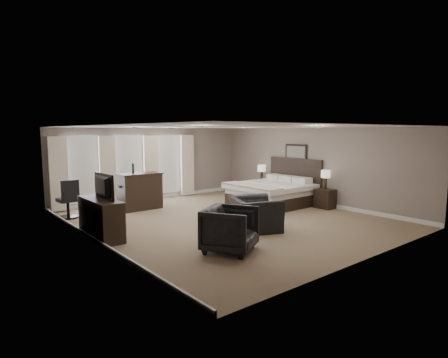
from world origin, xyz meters
TOP-DOWN VIEW (x-y plane):
  - room at (0.00, 0.00)m, footprint 7.60×8.60m
  - window_bay at (-1.00, 4.11)m, footprint 5.25×0.20m
  - bed at (2.58, 0.69)m, footprint 2.41×2.30m
  - nightstand_near at (3.47, -0.76)m, footprint 0.47×0.57m
  - nightstand_far at (3.47, 2.14)m, footprint 0.43×0.52m
  - lamp_near at (3.47, -0.76)m, footprint 0.30×0.30m
  - lamp_far at (3.47, 2.14)m, footprint 0.31×0.31m
  - wall_art at (3.70, 0.69)m, footprint 0.04×0.96m
  - dresser at (-3.45, 0.44)m, footprint 0.51×1.59m
  - tv at (-3.45, 0.44)m, footprint 0.59×1.03m
  - armchair_near at (-0.13, -1.25)m, footprint 1.24×1.47m
  - armchair_far at (-1.75, -2.20)m, footprint 1.33×1.31m
  - bar_counter at (-1.24, 2.88)m, footprint 1.34×0.70m
  - bar_stool_left at (-1.76, 2.90)m, footprint 0.42×0.42m
  - bar_stool_right at (-0.99, 3.72)m, footprint 0.35×0.35m
  - desk_chair at (-3.42, 3.04)m, footprint 0.61×0.61m

SIDE VIEW (x-z plane):
  - nightstand_far at x=3.47m, z-range 0.00..0.57m
  - nightstand_near at x=3.47m, z-range 0.00..0.63m
  - bar_stool_right at x=-0.99m, z-range 0.00..0.67m
  - bar_stool_left at x=-1.76m, z-range 0.00..0.81m
  - dresser at x=-3.45m, z-range 0.00..0.92m
  - armchair_far at x=-1.75m, z-range 0.00..1.02m
  - armchair_near at x=-0.13m, z-range 0.00..1.09m
  - desk_chair at x=-3.42m, z-range 0.00..1.12m
  - bar_counter at x=-1.24m, z-range 0.00..1.17m
  - bed at x=2.58m, z-range 0.00..1.53m
  - lamp_far at x=3.47m, z-range 0.57..1.21m
  - lamp_near at x=3.47m, z-range 0.63..1.24m
  - tv at x=-3.45m, z-range 0.92..1.06m
  - window_bay at x=-1.00m, z-range 0.05..2.35m
  - room at x=0.00m, z-range -0.02..2.62m
  - wall_art at x=3.70m, z-range 1.47..2.03m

